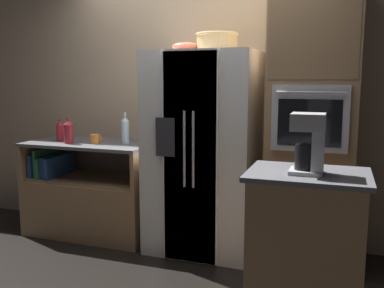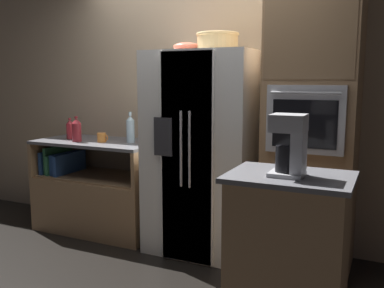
{
  "view_description": "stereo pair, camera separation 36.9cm",
  "coord_description": "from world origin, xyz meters",
  "px_view_note": "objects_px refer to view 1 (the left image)",
  "views": [
    {
      "loc": [
        1.27,
        -3.46,
        1.53
      ],
      "look_at": [
        0.07,
        -0.01,
        0.97
      ],
      "focal_mm": 40.0,
      "sensor_mm": 36.0,
      "label": 1
    },
    {
      "loc": [
        1.62,
        -3.32,
        1.53
      ],
      "look_at": [
        0.07,
        -0.01,
        0.97
      ],
      "focal_mm": 40.0,
      "sensor_mm": 36.0,
      "label": 2
    }
  ],
  "objects_px": {
    "wall_oven": "(312,127)",
    "fruit_bowl": "(185,47)",
    "wicker_basket": "(217,41)",
    "bottle_short": "(60,131)",
    "mug": "(96,139)",
    "bottle_tall": "(125,130)",
    "bottle_wide": "(69,131)",
    "refrigerator": "(203,153)",
    "coffee_maker": "(311,141)"
  },
  "relations": [
    {
      "from": "bottle_wide",
      "to": "mug",
      "type": "xyz_separation_m",
      "value": [
        0.25,
        0.07,
        -0.07
      ]
    },
    {
      "from": "bottle_tall",
      "to": "bottle_wide",
      "type": "height_order",
      "value": "bottle_tall"
    },
    {
      "from": "refrigerator",
      "to": "bottle_tall",
      "type": "xyz_separation_m",
      "value": [
        -0.8,
        0.06,
        0.17
      ]
    },
    {
      "from": "bottle_short",
      "to": "bottle_wide",
      "type": "relative_size",
      "value": 0.87
    },
    {
      "from": "wicker_basket",
      "to": "bottle_wide",
      "type": "bearing_deg",
      "value": -173.89
    },
    {
      "from": "refrigerator",
      "to": "wicker_basket",
      "type": "relative_size",
      "value": 4.85
    },
    {
      "from": "wicker_basket",
      "to": "fruit_bowl",
      "type": "relative_size",
      "value": 1.58
    },
    {
      "from": "refrigerator",
      "to": "fruit_bowl",
      "type": "xyz_separation_m",
      "value": [
        -0.15,
        -0.03,
        0.92
      ]
    },
    {
      "from": "fruit_bowl",
      "to": "bottle_tall",
      "type": "height_order",
      "value": "fruit_bowl"
    },
    {
      "from": "bottle_tall",
      "to": "bottle_wide",
      "type": "bearing_deg",
      "value": -160.95
    },
    {
      "from": "bottle_tall",
      "to": "refrigerator",
      "type": "bearing_deg",
      "value": -4.4
    },
    {
      "from": "wall_oven",
      "to": "mug",
      "type": "xyz_separation_m",
      "value": [
        -1.97,
        -0.08,
        -0.18
      ]
    },
    {
      "from": "mug",
      "to": "coffee_maker",
      "type": "bearing_deg",
      "value": -25.34
    },
    {
      "from": "bottle_wide",
      "to": "wicker_basket",
      "type": "bearing_deg",
      "value": 6.11
    },
    {
      "from": "refrigerator",
      "to": "mug",
      "type": "bearing_deg",
      "value": -177.33
    },
    {
      "from": "refrigerator",
      "to": "wall_oven",
      "type": "height_order",
      "value": "wall_oven"
    },
    {
      "from": "wicker_basket",
      "to": "mug",
      "type": "relative_size",
      "value": 3.06
    },
    {
      "from": "wall_oven",
      "to": "bottle_wide",
      "type": "distance_m",
      "value": 2.23
    },
    {
      "from": "fruit_bowl",
      "to": "bottle_short",
      "type": "bearing_deg",
      "value": 178.68
    },
    {
      "from": "bottle_short",
      "to": "mug",
      "type": "relative_size",
      "value": 1.81
    },
    {
      "from": "refrigerator",
      "to": "coffee_maker",
      "type": "xyz_separation_m",
      "value": [
        0.98,
        -1.01,
        0.29
      ]
    },
    {
      "from": "wicker_basket",
      "to": "bottle_short",
      "type": "relative_size",
      "value": 1.68
    },
    {
      "from": "fruit_bowl",
      "to": "mug",
      "type": "height_order",
      "value": "fruit_bowl"
    },
    {
      "from": "bottle_tall",
      "to": "bottle_short",
      "type": "height_order",
      "value": "bottle_tall"
    },
    {
      "from": "bottle_tall",
      "to": "bottle_short",
      "type": "xyz_separation_m",
      "value": [
        -0.69,
        -0.06,
        -0.03
      ]
    },
    {
      "from": "mug",
      "to": "bottle_short",
      "type": "bearing_deg",
      "value": 173.67
    },
    {
      "from": "wall_oven",
      "to": "fruit_bowl",
      "type": "height_order",
      "value": "wall_oven"
    },
    {
      "from": "bottle_short",
      "to": "wicker_basket",
      "type": "bearing_deg",
      "value": 1.37
    },
    {
      "from": "wall_oven",
      "to": "fruit_bowl",
      "type": "bearing_deg",
      "value": -176.44
    },
    {
      "from": "bottle_short",
      "to": "bottle_wide",
      "type": "distance_m",
      "value": 0.21
    },
    {
      "from": "wall_oven",
      "to": "bottle_tall",
      "type": "height_order",
      "value": "wall_oven"
    },
    {
      "from": "wall_oven",
      "to": "bottle_wide",
      "type": "relative_size",
      "value": 9.18
    },
    {
      "from": "bottle_tall",
      "to": "bottle_short",
      "type": "bearing_deg",
      "value": -174.81
    },
    {
      "from": "mug",
      "to": "coffee_maker",
      "type": "xyz_separation_m",
      "value": [
        2.03,
        -0.96,
        0.21
      ]
    },
    {
      "from": "refrigerator",
      "to": "fruit_bowl",
      "type": "distance_m",
      "value": 0.93
    },
    {
      "from": "wall_oven",
      "to": "bottle_tall",
      "type": "distance_m",
      "value": 1.72
    },
    {
      "from": "wicker_basket",
      "to": "bottle_short",
      "type": "distance_m",
      "value": 1.8
    },
    {
      "from": "wall_oven",
      "to": "bottle_tall",
      "type": "relative_size",
      "value": 7.68
    },
    {
      "from": "fruit_bowl",
      "to": "bottle_short",
      "type": "xyz_separation_m",
      "value": [
        -1.34,
        0.03,
        -0.78
      ]
    },
    {
      "from": "wall_oven",
      "to": "wicker_basket",
      "type": "relative_size",
      "value": 6.28
    },
    {
      "from": "refrigerator",
      "to": "bottle_short",
      "type": "height_order",
      "value": "refrigerator"
    },
    {
      "from": "refrigerator",
      "to": "wicker_basket",
      "type": "distance_m",
      "value": 0.97
    },
    {
      "from": "refrigerator",
      "to": "mug",
      "type": "distance_m",
      "value": 1.06
    },
    {
      "from": "bottle_tall",
      "to": "bottle_wide",
      "type": "xyz_separation_m",
      "value": [
        -0.51,
        -0.18,
        -0.02
      ]
    },
    {
      "from": "fruit_bowl",
      "to": "bottle_wide",
      "type": "relative_size",
      "value": 0.92
    },
    {
      "from": "bottle_tall",
      "to": "wicker_basket",
      "type": "bearing_deg",
      "value": -1.54
    },
    {
      "from": "wall_oven",
      "to": "bottle_short",
      "type": "xyz_separation_m",
      "value": [
        -2.4,
        -0.04,
        -0.13
      ]
    },
    {
      "from": "wicker_basket",
      "to": "bottle_wide",
      "type": "relative_size",
      "value": 1.46
    },
    {
      "from": "refrigerator",
      "to": "bottle_tall",
      "type": "distance_m",
      "value": 0.82
    },
    {
      "from": "wicker_basket",
      "to": "mug",
      "type": "xyz_separation_m",
      "value": [
        -1.16,
        -0.09,
        -0.88
      ]
    }
  ]
}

